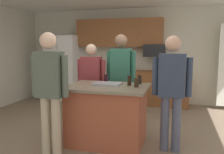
% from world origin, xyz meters
% --- Properties ---
extents(floor, '(7.04, 7.04, 0.00)m').
position_xyz_m(floor, '(0.00, 0.00, 0.00)').
color(floor, '#7F6B56').
rests_on(floor, ground).
extents(back_wall, '(6.40, 0.10, 2.60)m').
position_xyz_m(back_wall, '(0.00, 2.80, 1.30)').
color(back_wall, beige).
rests_on(back_wall, ground).
extents(cabinet_run_upper, '(2.40, 0.38, 0.75)m').
position_xyz_m(cabinet_run_upper, '(-0.40, 2.60, 1.93)').
color(cabinet_run_upper, brown).
extents(cabinet_run_lower, '(1.80, 0.63, 0.90)m').
position_xyz_m(cabinet_run_lower, '(0.60, 2.48, 0.45)').
color(cabinet_run_lower, brown).
rests_on(cabinet_run_lower, ground).
extents(refrigerator, '(0.89, 0.76, 1.86)m').
position_xyz_m(refrigerator, '(-2.00, 2.38, 0.93)').
color(refrigerator, white).
rests_on(refrigerator, ground).
extents(microwave_over_range, '(0.56, 0.40, 0.32)m').
position_xyz_m(microwave_over_range, '(0.60, 2.50, 1.45)').
color(microwave_over_range, black).
extents(kitchen_island, '(1.31, 0.96, 0.95)m').
position_xyz_m(kitchen_island, '(0.14, -0.29, 0.48)').
color(kitchen_island, '#9E4C33').
rests_on(kitchen_island, ground).
extents(person_elder_center, '(0.57, 0.23, 1.77)m').
position_xyz_m(person_elder_center, '(-0.51, -0.93, 1.03)').
color(person_elder_center, tan).
rests_on(person_elder_center, ground).
extents(person_host_foreground, '(0.57, 0.23, 1.72)m').
position_xyz_m(person_host_foreground, '(1.14, -0.33, 1.00)').
color(person_host_foreground, '#4C5166').
rests_on(person_host_foreground, ground).
extents(person_guest_right, '(0.57, 0.22, 1.61)m').
position_xyz_m(person_guest_right, '(-0.39, 0.41, 0.92)').
color(person_guest_right, tan).
rests_on(person_guest_right, ground).
extents(person_guest_by_door, '(0.57, 0.24, 1.79)m').
position_xyz_m(person_guest_by_door, '(0.16, 0.54, 1.05)').
color(person_guest_by_door, '#232D4C').
rests_on(person_guest_by_door, ground).
extents(glass_short_whisky, '(0.07, 0.07, 0.15)m').
position_xyz_m(glass_short_whisky, '(0.03, -0.01, 1.02)').
color(glass_short_whisky, black).
rests_on(glass_short_whisky, kitchen_island).
extents(glass_stout_tall, '(0.06, 0.06, 0.15)m').
position_xyz_m(glass_stout_tall, '(0.61, 0.03, 1.02)').
color(glass_stout_tall, black).
rests_on(glass_stout_tall, kitchen_island).
extents(glass_pilsner, '(0.07, 0.07, 0.14)m').
position_xyz_m(glass_pilsner, '(0.61, -0.29, 1.02)').
color(glass_pilsner, black).
rests_on(glass_pilsner, kitchen_island).
extents(glass_dark_ale, '(0.06, 0.06, 0.16)m').
position_xyz_m(glass_dark_ale, '(0.47, -0.17, 1.03)').
color(glass_dark_ale, black).
rests_on(glass_dark_ale, kitchen_island).
extents(serving_tray, '(0.44, 0.30, 0.04)m').
position_xyz_m(serving_tray, '(0.13, -0.25, 0.97)').
color(serving_tray, '#B7B7BC').
rests_on(serving_tray, kitchen_island).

